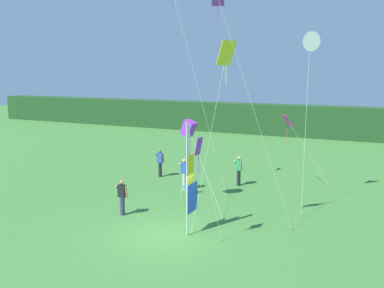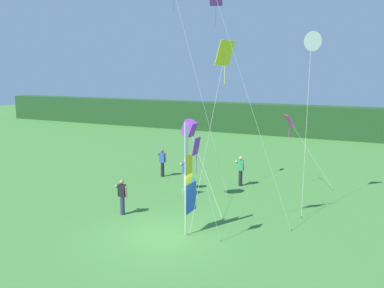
{
  "view_description": "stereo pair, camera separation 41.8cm",
  "coord_description": "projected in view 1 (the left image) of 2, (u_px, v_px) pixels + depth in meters",
  "views": [
    {
      "loc": [
        7.81,
        -14.27,
        6.68
      ],
      "look_at": [
        -0.28,
        3.27,
        3.28
      ],
      "focal_mm": 39.2,
      "sensor_mm": 36.0,
      "label": 1
    },
    {
      "loc": [
        8.19,
        -14.09,
        6.68
      ],
      "look_at": [
        -0.28,
        3.27,
        3.28
      ],
      "focal_mm": 39.2,
      "sensor_mm": 36.0,
      "label": 2
    }
  ],
  "objects": [
    {
      "name": "kite_blue_diamond_3",
      "position": [
        178.0,
        12.0,
        21.57
      ],
      "size": [
        3.14,
        0.69,
        11.1
      ],
      "color": "brown",
      "rests_on": "ground"
    },
    {
      "name": "kite_purple_diamond_6",
      "position": [
        200.0,
        152.0,
        15.59
      ],
      "size": [
        0.8,
        1.03,
        4.25
      ],
      "color": "brown",
      "rests_on": "ground"
    },
    {
      "name": "folding_chair",
      "position": [
        188.0,
        185.0,
        22.81
      ],
      "size": [
        0.51,
        0.51,
        0.89
      ],
      "color": "#BCBCC1",
      "rests_on": "ground"
    },
    {
      "name": "ground_plane",
      "position": [
        165.0,
        236.0,
        17.14
      ],
      "size": [
        120.0,
        120.0,
        0.0
      ],
      "primitive_type": "plane",
      "color": "#3D7533"
    },
    {
      "name": "kite_purple_diamond_5",
      "position": [
        226.0,
        25.0,
        15.46
      ],
      "size": [
        2.89,
        2.49,
        9.57
      ],
      "color": "brown",
      "rests_on": "ground"
    },
    {
      "name": "kite_purple_box_2",
      "position": [
        189.0,
        128.0,
        20.91
      ],
      "size": [
        2.93,
        1.95,
        4.29
      ],
      "color": "brown",
      "rests_on": "ground"
    },
    {
      "name": "kite_yellow_diamond_4",
      "position": [
        225.0,
        61.0,
        16.12
      ],
      "size": [
        1.52,
        1.17,
        7.81
      ],
      "color": "brown",
      "rests_on": "ground"
    },
    {
      "name": "person_far_left",
      "position": [
        160.0,
        162.0,
        26.54
      ],
      "size": [
        0.55,
        0.48,
        1.77
      ],
      "color": "black",
      "rests_on": "ground"
    },
    {
      "name": "kite_white_delta_1",
      "position": [
        310.0,
        42.0,
        20.13
      ],
      "size": [
        0.97,
        2.74,
        8.54
      ],
      "color": "brown",
      "rests_on": "ground"
    },
    {
      "name": "distant_treeline",
      "position": [
        300.0,
        121.0,
        42.95
      ],
      "size": [
        80.0,
        2.4,
        3.18
      ],
      "primitive_type": "cube",
      "color": "#1E421E",
      "rests_on": "ground"
    },
    {
      "name": "person_mid_field",
      "position": [
        122.0,
        197.0,
        19.48
      ],
      "size": [
        0.55,
        0.48,
        1.68
      ],
      "color": "#2D334C",
      "rests_on": "ground"
    },
    {
      "name": "kite_magenta_diamond_0",
      "position": [
        289.0,
        124.0,
        23.8
      ],
      "size": [
        2.93,
        0.86,
        4.21
      ],
      "color": "brown",
      "rests_on": "ground"
    },
    {
      "name": "person_near_banner",
      "position": [
        184.0,
        173.0,
        23.63
      ],
      "size": [
        0.55,
        0.48,
        1.79
      ],
      "color": "#B7B2A3",
      "rests_on": "ground"
    },
    {
      "name": "banner_flag",
      "position": [
        190.0,
        181.0,
        17.11
      ],
      "size": [
        0.06,
        1.03,
        4.67
      ],
      "color": "#B7B7BC",
      "rests_on": "ground"
    },
    {
      "name": "person_far_right",
      "position": [
        239.0,
        170.0,
        24.51
      ],
      "size": [
        0.55,
        0.48,
        1.75
      ],
      "color": "black",
      "rests_on": "ground"
    }
  ]
}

